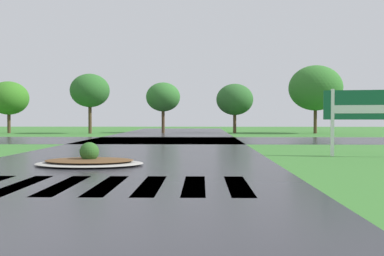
{
  "coord_description": "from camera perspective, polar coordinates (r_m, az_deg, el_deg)",
  "views": [
    {
      "loc": [
        2.41,
        -4.52,
        1.41
      ],
      "look_at": [
        2.06,
        11.29,
        1.02
      ],
      "focal_mm": 41.92,
      "sensor_mm": 36.0,
      "label": 1
    }
  ],
  "objects": [
    {
      "name": "median_island",
      "position": [
        13.4,
        -12.92,
        -4.12
      ],
      "size": [
        3.14,
        2.18,
        0.68
      ],
      "color": "#9E9B93",
      "rests_on": "ground"
    },
    {
      "name": "crosswalk_stripes",
      "position": [
        9.58,
        -13.4,
        -7.08
      ],
      "size": [
        6.75,
        2.84,
        0.01
      ],
      "color": "white",
      "rests_on": "ground"
    },
    {
      "name": "background_treeline",
      "position": [
        38.98,
        -4.33,
        4.44
      ],
      "size": [
        36.76,
        4.92,
        5.83
      ],
      "color": "#4C3823",
      "rests_on": "ground"
    },
    {
      "name": "asphalt_roadway",
      "position": [
        14.79,
        -8.13,
        -4.07
      ],
      "size": [
        9.33,
        80.0,
        0.01
      ],
      "primitive_type": "cube",
      "color": "#2B2B30",
      "rests_on": "ground"
    },
    {
      "name": "estate_billboard",
      "position": [
        17.11,
        21.24,
        2.29
      ],
      "size": [
        2.87,
        0.64,
        2.42
      ],
      "rotation": [
        0.0,
        0.0,
        2.95
      ],
      "color": "white",
      "rests_on": "ground"
    },
    {
      "name": "asphalt_cross_road",
      "position": [
        27.24,
        -3.81,
        -1.55
      ],
      "size": [
        90.0,
        8.39,
        0.01
      ],
      "primitive_type": "cube",
      "color": "#2B2B30",
      "rests_on": "ground"
    }
  ]
}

